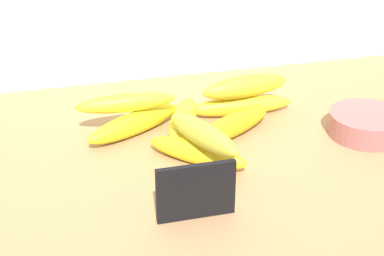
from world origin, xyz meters
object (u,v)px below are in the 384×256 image
(fruit_bowl, at_px, (366,124))
(banana_4, at_px, (183,121))
(banana_6, at_px, (244,87))
(banana_2, at_px, (197,152))
(chalkboard_sign, at_px, (196,193))
(banana_1, at_px, (233,125))
(banana_0, at_px, (240,106))
(banana_7, at_px, (203,134))
(banana_3, at_px, (134,123))
(banana_5, at_px, (245,86))
(banana_8, at_px, (126,103))

(fruit_bowl, xyz_separation_m, banana_4, (-0.31, 0.09, 0.00))
(banana_6, bearing_deg, banana_2, -130.25)
(chalkboard_sign, bearing_deg, banana_4, 80.27)
(fruit_bowl, bearing_deg, banana_1, 166.33)
(banana_2, relative_size, banana_4, 0.98)
(banana_1, height_order, banana_2, banana_1)
(banana_0, height_order, banana_7, banana_7)
(banana_1, distance_m, banana_6, 0.10)
(banana_0, relative_size, banana_3, 1.03)
(banana_3, bearing_deg, banana_4, -11.25)
(banana_0, relative_size, banana_4, 1.14)
(fruit_bowl, height_order, banana_6, banana_6)
(banana_6, bearing_deg, banana_5, -90.70)
(banana_3, xyz_separation_m, banana_7, (0.09, -0.13, 0.04))
(chalkboard_sign, height_order, fruit_bowl, chalkboard_sign)
(banana_4, xyz_separation_m, banana_5, (0.13, 0.04, 0.04))
(banana_2, bearing_deg, banana_5, 48.75)
(banana_1, relative_size, banana_3, 0.91)
(banana_4, xyz_separation_m, banana_6, (0.13, 0.05, 0.03))
(banana_3, bearing_deg, chalkboard_sign, -81.19)
(banana_5, distance_m, banana_8, 0.22)
(banana_4, xyz_separation_m, banana_7, (0.00, -0.12, 0.04))
(banana_0, bearing_deg, banana_1, -116.23)
(banana_2, height_order, banana_7, banana_7)
(banana_1, xyz_separation_m, banana_6, (0.04, 0.08, 0.03))
(chalkboard_sign, distance_m, banana_1, 0.25)
(fruit_bowl, bearing_deg, chalkboard_sign, -155.37)
(banana_0, height_order, banana_4, banana_4)
(banana_7, bearing_deg, banana_6, 53.10)
(banana_5, height_order, banana_8, banana_5)
(banana_0, height_order, banana_2, banana_2)
(banana_3, relative_size, banana_6, 1.25)
(chalkboard_sign, xyz_separation_m, banana_6, (0.17, 0.29, 0.01))
(banana_5, xyz_separation_m, banana_7, (-0.12, -0.16, 0.00))
(fruit_bowl, bearing_deg, banana_7, -174.14)
(fruit_bowl, relative_size, banana_4, 0.74)
(fruit_bowl, xyz_separation_m, banana_1, (-0.22, 0.05, 0.00))
(banana_3, distance_m, banana_4, 0.08)
(banana_2, xyz_separation_m, banana_7, (0.01, -0.01, 0.04))
(banana_4, bearing_deg, banana_8, 164.56)
(fruit_bowl, xyz_separation_m, banana_0, (-0.19, 0.13, -0.00))
(banana_1, bearing_deg, banana_0, 63.77)
(banana_1, bearing_deg, banana_4, 158.34)
(chalkboard_sign, bearing_deg, banana_3, 98.81)
(banana_3, height_order, banana_4, banana_4)
(banana_4, bearing_deg, chalkboard_sign, -99.73)
(banana_7, height_order, banana_8, banana_7)
(banana_2, distance_m, banana_4, 0.11)
(banana_2, distance_m, banana_3, 0.15)
(chalkboard_sign, relative_size, fruit_bowl, 0.85)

